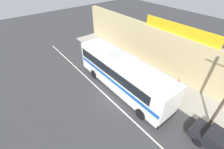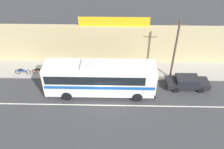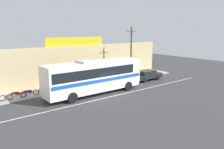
{
  "view_description": "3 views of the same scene",
  "coord_description": "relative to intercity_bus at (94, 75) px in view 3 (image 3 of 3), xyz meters",
  "views": [
    {
      "loc": [
        7.99,
        -7.12,
        10.93
      ],
      "look_at": [
        -2.19,
        1.0,
        1.05
      ],
      "focal_mm": 24.39,
      "sensor_mm": 36.0,
      "label": 1
    },
    {
      "loc": [
        0.93,
        -17.67,
        16.44
      ],
      "look_at": [
        0.5,
        1.51,
        2.14
      ],
      "focal_mm": 37.4,
      "sensor_mm": 36.0,
      "label": 2
    },
    {
      "loc": [
        -13.71,
        -18.49,
        6.97
      ],
      "look_at": [
        1.47,
        0.84,
        1.92
      ],
      "focal_mm": 35.88,
      "sensor_mm": 36.0,
      "label": 3
    }
  ],
  "objects": [
    {
      "name": "ground_plane",
      "position": [
        0.79,
        -1.1,
        -2.07
      ],
      "size": [
        70.0,
        70.0,
        0.0
      ],
      "primitive_type": "plane",
      "color": "#3A3A3D"
    },
    {
      "name": "intercity_bus",
      "position": [
        0.0,
        0.0,
        0.0
      ],
      "size": [
        11.19,
        2.65,
        3.78
      ],
      "color": "white",
      "rests_on": "ground_plane"
    },
    {
      "name": "utility_pole",
      "position": [
        7.92,
        2.72,
        1.76
      ],
      "size": [
        1.6,
        0.22,
        7.11
      ],
      "color": "brown",
      "rests_on": "sidewalk_slab"
    },
    {
      "name": "motorcycle_purple",
      "position": [
        -4.12,
        3.07,
        -1.5
      ],
      "size": [
        1.9,
        0.56,
        0.94
      ],
      "color": "black",
      "rests_on": "sidewalk_slab"
    },
    {
      "name": "parked_car",
      "position": [
        9.42,
        1.11,
        -1.33
      ],
      "size": [
        4.52,
        1.87,
        1.37
      ],
      "color": "black",
      "rests_on": "ground_plane"
    },
    {
      "name": "motorcycle_orange",
      "position": [
        -7.19,
        3.08,
        -1.5
      ],
      "size": [
        1.97,
        0.56,
        0.94
      ],
      "color": "black",
      "rests_on": "sidewalk_slab"
    },
    {
      "name": "motorcycle_green",
      "position": [
        -5.98,
        3.0,
        -1.5
      ],
      "size": [
        1.93,
        0.56,
        0.94
      ],
      "color": "black",
      "rests_on": "sidewalk_slab"
    },
    {
      "name": "storefront_billboard",
      "position": [
        1.39,
        6.25,
        3.28
      ],
      "size": [
        8.23,
        0.12,
        1.1
      ],
      "primitive_type": "cube",
      "color": "gold",
      "rests_on": "storefront_facade"
    },
    {
      "name": "sidewalk_slab",
      "position": [
        0.79,
        4.1,
        -2.0
      ],
      "size": [
        30.0,
        3.6,
        0.14
      ],
      "primitive_type": "cube",
      "color": "#A8A399",
      "rests_on": "ground_plane"
    },
    {
      "name": "road_center_stripe",
      "position": [
        0.79,
        -1.9,
        -2.06
      ],
      "size": [
        30.0,
        0.14,
        0.01
      ],
      "primitive_type": "cube",
      "color": "silver",
      "rests_on": "ground_plane"
    },
    {
      "name": "pedestrian_far_left",
      "position": [
        4.0,
        3.81,
        -0.95
      ],
      "size": [
        0.3,
        0.48,
        1.68
      ],
      "color": "navy",
      "rests_on": "sidewalk_slab"
    },
    {
      "name": "storefront_facade",
      "position": [
        0.79,
        6.25,
        0.33
      ],
      "size": [
        30.0,
        0.7,
        4.8
      ],
      "primitive_type": "cube",
      "color": "tan",
      "rests_on": "ground_plane"
    }
  ]
}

